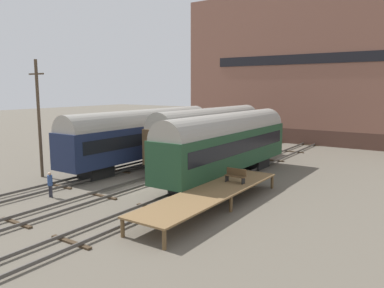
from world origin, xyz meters
name	(u,v)px	position (x,y,z in m)	size (l,w,h in m)	color
ground_plane	(133,187)	(0.00, 0.00, 0.00)	(200.00, 200.00, 0.00)	#60594C
track_left	(91,177)	(-4.48, 0.00, 0.14)	(2.60, 60.00, 0.26)	#4C4742
track_middle	(133,185)	(0.00, 0.00, 0.14)	(2.60, 60.00, 0.26)	#4C4742
track_right	(184,195)	(4.48, 0.00, 0.14)	(2.60, 60.00, 0.26)	#4C4742
train_car_brown	(210,132)	(0.00, 10.68, 2.99)	(2.95, 16.01, 5.26)	black
train_car_navy	(143,134)	(-4.48, 6.28, 2.96)	(2.90, 17.80, 5.17)	black
train_car_green	(227,142)	(4.48, 5.90, 2.97)	(2.86, 16.18, 5.20)	black
station_platform	(212,192)	(7.22, -0.92, 0.95)	(2.85, 12.72, 1.03)	brown
bench	(236,175)	(7.41, 1.73, 1.52)	(1.40, 0.40, 0.91)	brown
person_worker	(50,182)	(-2.67, -4.99, 1.02)	(0.32, 0.32, 1.70)	#282833
utility_pole	(39,117)	(-8.22, -1.82, 4.82)	(1.80, 0.24, 9.30)	#473828
warehouse_building	(315,69)	(3.26, 32.42, 9.67)	(33.51, 10.51, 19.33)	#4F342A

